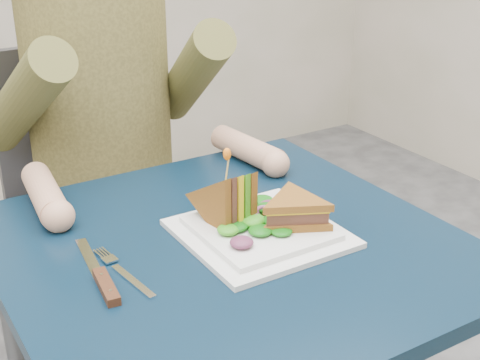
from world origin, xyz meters
TOP-DOWN VIEW (x-y plane):
  - table at (0.00, 0.00)m, footprint 0.75×0.75m
  - chair at (0.00, 0.68)m, footprint 0.42×0.40m
  - diner at (-0.00, 0.57)m, footprint 0.54×0.59m
  - plate at (0.06, -0.01)m, footprint 0.26×0.26m
  - sandwich_flat at (0.11, -0.04)m, footprint 0.19×0.19m
  - sandwich_upright at (0.02, 0.03)m, footprint 0.09×0.15m
  - fork at (-0.19, -0.01)m, footprint 0.03×0.18m
  - knife at (-0.23, -0.01)m, footprint 0.04×0.22m
  - toothpick at (0.02, 0.03)m, footprint 0.01×0.01m
  - toothpick_frill at (0.02, 0.03)m, footprint 0.01×0.01m
  - lettuce_spill at (0.06, -0.00)m, footprint 0.15×0.13m
  - onion_ring at (0.07, -0.01)m, footprint 0.04×0.04m

SIDE VIEW (x-z plane):
  - chair at x=0.00m, z-range 0.08..1.01m
  - table at x=0.00m, z-range 0.29..1.02m
  - fork at x=-0.19m, z-range 0.73..0.74m
  - knife at x=-0.23m, z-range 0.73..0.74m
  - plate at x=0.06m, z-range 0.73..0.75m
  - lettuce_spill at x=0.06m, z-range 0.75..0.77m
  - onion_ring at x=0.07m, z-range 0.75..0.78m
  - sandwich_flat at x=0.11m, z-range 0.75..0.80m
  - sandwich_upright at x=0.02m, z-range 0.71..0.86m
  - toothpick at x=0.02m, z-range 0.82..0.88m
  - toothpick_frill at x=0.02m, z-range 0.87..0.89m
  - diner at x=0.00m, z-range 0.54..1.29m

